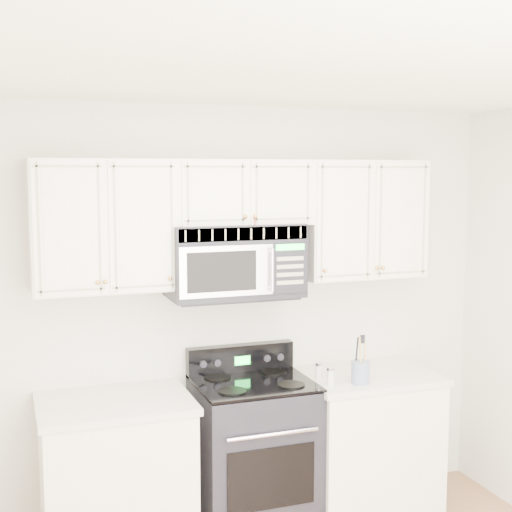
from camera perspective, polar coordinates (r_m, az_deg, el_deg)
name	(u,v)px	position (r m, az deg, el deg)	size (l,w,h in m)	color
room	(363,394)	(2.98, 8.59, -10.85)	(3.51, 3.51, 2.61)	brown
base_cabinet_left	(116,483)	(4.35, -11.10, -17.39)	(0.86, 0.65, 0.92)	white
base_cabinet_right	(365,447)	(4.83, 8.72, -14.86)	(0.86, 0.65, 0.92)	white
range	(254,453)	(4.53, -0.20, -15.47)	(0.70, 0.64, 1.10)	black
upper_cabinets	(240,216)	(4.31, -1.28, 3.24)	(2.44, 0.37, 0.75)	white
microwave	(234,260)	(4.28, -1.75, -0.32)	(0.80, 0.45, 0.44)	black
utensil_crock	(360,372)	(4.41, 8.35, -9.15)	(0.11, 0.11, 0.30)	slate
shaker_salt	(319,371)	(4.47, 5.05, -9.15)	(0.05, 0.05, 0.11)	silver
shaker_pepper	(330,376)	(4.37, 5.98, -9.54)	(0.05, 0.05, 0.11)	silver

